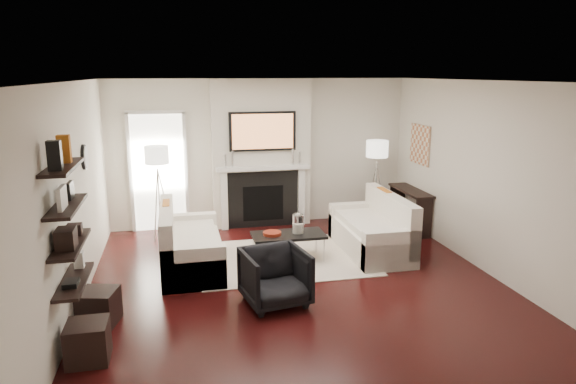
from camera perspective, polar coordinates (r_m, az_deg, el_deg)
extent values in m
plane|color=black|center=(7.08, 1.06, -10.20)|extent=(6.00, 6.00, 0.00)
plane|color=white|center=(6.50, 1.16, 12.22)|extent=(6.00, 6.00, 0.00)
plane|color=silver|center=(9.55, -3.10, 4.38)|extent=(5.50, 0.00, 5.50)
plane|color=silver|center=(3.93, 11.47, -8.89)|extent=(5.50, 0.00, 5.50)
plane|color=silver|center=(6.60, -22.80, -0.64)|extent=(0.00, 6.00, 6.00)
plane|color=silver|center=(7.76, 21.27, 1.44)|extent=(0.00, 6.00, 6.00)
cube|color=silver|center=(9.43, -2.97, 4.27)|extent=(1.80, 0.25, 2.70)
cube|color=black|center=(9.46, -2.78, -0.83)|extent=(1.30, 0.02, 1.04)
cube|color=black|center=(9.48, -2.77, -1.25)|extent=(0.75, 0.02, 0.65)
cube|color=white|center=(9.34, -7.11, -0.92)|extent=(0.12, 0.08, 1.10)
cube|color=white|center=(9.57, 1.50, -0.47)|extent=(0.12, 0.08, 1.10)
cube|color=white|center=(9.29, -2.77, 2.69)|extent=(1.70, 0.18, 0.07)
cube|color=black|center=(9.22, -2.84, 6.76)|extent=(1.20, 0.06, 0.70)
cube|color=#BF723F|center=(9.18, -2.81, 6.74)|extent=(1.10, 0.00, 0.62)
cylinder|color=silver|center=(9.19, -6.18, 3.69)|extent=(0.04, 0.04, 0.30)
cylinder|color=silver|center=(9.18, -6.98, 3.47)|extent=(0.04, 0.04, 0.24)
cylinder|color=silver|center=(9.37, 0.53, 3.95)|extent=(0.04, 0.04, 0.30)
cylinder|color=silver|center=(9.41, 1.31, 3.79)|extent=(0.04, 0.04, 0.24)
cube|color=white|center=(9.47, -14.18, 2.07)|extent=(0.90, 0.02, 2.10)
cube|color=white|center=(9.48, -17.08, 1.90)|extent=(0.06, 0.06, 2.16)
cube|color=white|center=(9.44, -11.27, 2.19)|extent=(0.06, 0.06, 2.16)
cube|color=white|center=(9.31, -14.56, 8.58)|extent=(1.02, 0.06, 0.06)
cube|color=beige|center=(7.98, -0.50, -7.38)|extent=(2.60, 2.00, 0.01)
cube|color=white|center=(7.69, -10.62, -6.80)|extent=(0.85, 1.80, 0.42)
cube|color=white|center=(7.59, -13.26, -4.68)|extent=(0.18, 1.80, 0.80)
cube|color=white|center=(6.90, -10.41, -8.36)|extent=(0.85, 0.18, 0.60)
cube|color=white|center=(8.43, -10.84, -4.37)|extent=(0.85, 0.18, 0.60)
cube|color=white|center=(7.61, -10.33, -4.94)|extent=(0.63, 1.44, 0.10)
cube|color=#BA6216|center=(7.82, -13.32, -2.60)|extent=(0.10, 0.42, 0.42)
cube|color=black|center=(7.25, -13.36, -3.94)|extent=(0.10, 0.40, 0.40)
cube|color=white|center=(8.33, 9.11, -5.17)|extent=(0.85, 1.80, 0.42)
cube|color=white|center=(8.36, 11.33, -2.93)|extent=(0.18, 1.80, 0.80)
cube|color=white|center=(7.59, 11.37, -6.38)|extent=(0.85, 0.18, 0.60)
cube|color=white|center=(9.02, 7.27, -3.07)|extent=(0.85, 0.18, 0.60)
cube|color=white|center=(8.23, 8.85, -3.48)|extent=(0.63, 1.44, 0.10)
cube|color=#BA6216|center=(8.57, 10.60, -1.08)|extent=(0.10, 0.42, 0.42)
cube|color=black|center=(8.05, 12.24, -2.17)|extent=(0.10, 0.40, 0.40)
cube|color=black|center=(7.80, 0.05, -4.81)|extent=(1.10, 0.55, 0.04)
cylinder|color=silver|center=(7.57, -3.31, -7.07)|extent=(0.02, 0.02, 0.38)
cylinder|color=silver|center=(7.78, 4.02, -6.51)|extent=(0.02, 0.02, 0.38)
cylinder|color=silver|center=(7.98, -3.82, -5.99)|extent=(0.02, 0.02, 0.38)
cylinder|color=silver|center=(8.18, 3.15, -5.50)|extent=(0.02, 0.02, 0.38)
cylinder|color=white|center=(7.78, 1.13, -3.61)|extent=(0.18, 0.18, 0.31)
cylinder|color=white|center=(7.80, 1.13, -4.07)|extent=(0.11, 0.11, 0.16)
cylinder|color=#B4351E|center=(7.74, -1.77, -4.61)|extent=(0.28, 0.28, 0.05)
imported|color=black|center=(6.38, -1.43, -9.16)|extent=(0.86, 0.82, 0.77)
cylinder|color=silver|center=(9.11, -14.09, -1.26)|extent=(0.02, 0.02, 1.20)
cylinder|color=white|center=(8.94, -14.40, 4.02)|extent=(0.40, 0.40, 0.30)
cylinder|color=silver|center=(9.10, -13.40, -1.23)|extent=(0.25, 0.02, 1.23)
cylinder|color=silver|center=(9.20, -14.42, -1.13)|extent=(0.14, 0.22, 1.23)
cylinder|color=silver|center=(9.02, -14.46, -1.43)|extent=(0.14, 0.22, 1.23)
cylinder|color=silver|center=(9.65, 9.69, -0.25)|extent=(0.02, 0.02, 1.20)
cylinder|color=white|center=(9.49, 9.89, 4.75)|extent=(0.40, 0.40, 0.30)
cylinder|color=silver|center=(9.69, 10.29, -0.21)|extent=(0.25, 0.02, 1.23)
cylinder|color=silver|center=(9.71, 9.18, -0.14)|extent=(0.14, 0.22, 1.23)
cylinder|color=silver|center=(9.54, 9.59, -0.39)|extent=(0.14, 0.22, 1.23)
cube|color=black|center=(9.49, 13.49, 0.15)|extent=(0.35, 1.20, 0.04)
cube|color=black|center=(9.10, 14.85, -2.91)|extent=(0.30, 0.04, 0.71)
cube|color=black|center=(10.06, 12.03, -1.24)|extent=(0.30, 0.04, 0.71)
cube|color=tan|center=(9.47, 14.47, 5.13)|extent=(0.03, 0.70, 0.70)
cube|color=black|center=(5.82, -22.66, -9.11)|extent=(0.25, 1.00, 0.03)
cube|color=black|center=(5.69, -23.02, -5.37)|extent=(0.25, 1.00, 0.04)
cube|color=black|center=(5.59, -23.38, -1.47)|extent=(0.25, 1.00, 0.04)
cube|color=black|center=(5.51, -23.76, 2.56)|extent=(0.25, 1.00, 0.04)
cube|color=black|center=(5.21, -24.51, 3.70)|extent=(0.12, 0.10, 0.28)
cube|color=#BA6216|center=(5.63, -23.62, 4.41)|extent=(0.12, 0.10, 0.28)
cube|color=white|center=(5.40, -23.82, -0.59)|extent=(0.04, 0.30, 0.22)
cube|color=black|center=(5.80, -23.03, 0.17)|extent=(0.04, 0.22, 0.18)
cube|color=black|center=(5.50, -23.44, -4.77)|extent=(0.18, 0.25, 0.20)
cube|color=black|center=(5.92, -22.63, -3.85)|extent=(0.15, 0.12, 0.12)
cube|color=black|center=(5.66, -22.98, -9.31)|extent=(0.14, 0.20, 0.05)
cube|color=white|center=(6.10, -22.21, -6.98)|extent=(0.10, 0.10, 0.18)
cylinder|color=black|center=(7.40, -21.70, 3.63)|extent=(0.04, 0.34, 0.34)
cylinder|color=white|center=(7.40, -21.51, 3.64)|extent=(0.01, 0.29, 0.29)
cube|color=black|center=(6.36, -20.28, -11.91)|extent=(0.49, 0.49, 0.40)
cube|color=black|center=(5.66, -21.34, -15.25)|extent=(0.40, 0.40, 0.40)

